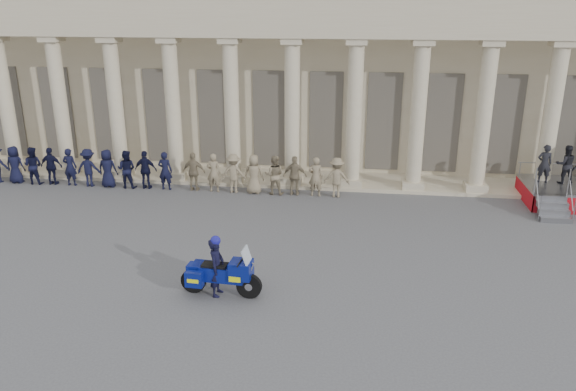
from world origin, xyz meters
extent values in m
plane|color=#4C4C4F|center=(0.00, 0.00, 0.00)|extent=(90.00, 90.00, 0.00)
cube|color=#BBAC8C|center=(0.00, 15.00, 4.50)|extent=(40.00, 10.00, 9.00)
cube|color=#BBAC8C|center=(0.00, 8.80, 0.07)|extent=(40.00, 2.60, 0.15)
cube|color=#BBAC8C|center=(0.00, 8.00, 6.79)|extent=(35.80, 1.00, 1.00)
cube|color=#BBAC8C|center=(-11.70, 8.00, 0.30)|extent=(0.90, 0.90, 0.30)
cylinder|color=#BBAC8C|center=(-11.70, 8.00, 3.25)|extent=(0.64, 0.64, 5.60)
cube|color=#BBAC8C|center=(-9.10, 8.00, 0.30)|extent=(0.90, 0.90, 0.30)
cylinder|color=#BBAC8C|center=(-9.10, 8.00, 3.25)|extent=(0.64, 0.64, 5.60)
cube|color=#BBAC8C|center=(-9.10, 8.00, 6.17)|extent=(0.85, 0.85, 0.24)
cube|color=#BBAC8C|center=(-6.50, 8.00, 0.30)|extent=(0.90, 0.90, 0.30)
cylinder|color=#BBAC8C|center=(-6.50, 8.00, 3.25)|extent=(0.64, 0.64, 5.60)
cube|color=#BBAC8C|center=(-6.50, 8.00, 6.17)|extent=(0.85, 0.85, 0.24)
cube|color=#BBAC8C|center=(-3.90, 8.00, 0.30)|extent=(0.90, 0.90, 0.30)
cylinder|color=#BBAC8C|center=(-3.90, 8.00, 3.25)|extent=(0.64, 0.64, 5.60)
cube|color=#BBAC8C|center=(-3.90, 8.00, 6.17)|extent=(0.85, 0.85, 0.24)
cube|color=#BBAC8C|center=(-1.30, 8.00, 0.30)|extent=(0.90, 0.90, 0.30)
cylinder|color=#BBAC8C|center=(-1.30, 8.00, 3.25)|extent=(0.64, 0.64, 5.60)
cube|color=#BBAC8C|center=(-1.30, 8.00, 6.17)|extent=(0.85, 0.85, 0.24)
cube|color=#BBAC8C|center=(1.30, 8.00, 0.30)|extent=(0.90, 0.90, 0.30)
cylinder|color=#BBAC8C|center=(1.30, 8.00, 3.25)|extent=(0.64, 0.64, 5.60)
cube|color=#BBAC8C|center=(1.30, 8.00, 6.17)|extent=(0.85, 0.85, 0.24)
cube|color=#BBAC8C|center=(3.90, 8.00, 0.30)|extent=(0.90, 0.90, 0.30)
cylinder|color=#BBAC8C|center=(3.90, 8.00, 3.25)|extent=(0.64, 0.64, 5.60)
cube|color=#BBAC8C|center=(3.90, 8.00, 6.17)|extent=(0.85, 0.85, 0.24)
cube|color=#BBAC8C|center=(6.50, 8.00, 0.30)|extent=(0.90, 0.90, 0.30)
cylinder|color=#BBAC8C|center=(6.50, 8.00, 3.25)|extent=(0.64, 0.64, 5.60)
cube|color=#BBAC8C|center=(6.50, 8.00, 6.17)|extent=(0.85, 0.85, 0.24)
cube|color=#BBAC8C|center=(9.10, 8.00, 0.30)|extent=(0.90, 0.90, 0.30)
cylinder|color=#BBAC8C|center=(9.10, 8.00, 3.25)|extent=(0.64, 0.64, 5.60)
cube|color=#BBAC8C|center=(9.10, 8.00, 6.17)|extent=(0.85, 0.85, 0.24)
cube|color=#BBAC8C|center=(11.70, 8.00, 0.30)|extent=(0.90, 0.90, 0.30)
cylinder|color=#BBAC8C|center=(11.70, 8.00, 3.25)|extent=(0.64, 0.64, 5.60)
cube|color=#BBAC8C|center=(11.70, 8.00, 6.17)|extent=(0.85, 0.85, 0.24)
cube|color=black|center=(-13.00, 10.02, 2.55)|extent=(1.30, 0.12, 4.20)
cube|color=black|center=(-10.40, 10.02, 2.55)|extent=(1.30, 0.12, 4.20)
cube|color=black|center=(-7.80, 10.02, 2.55)|extent=(1.30, 0.12, 4.20)
cube|color=black|center=(-5.20, 10.02, 2.55)|extent=(1.30, 0.12, 4.20)
cube|color=black|center=(-2.60, 10.02, 2.55)|extent=(1.30, 0.12, 4.20)
cube|color=black|center=(0.00, 10.02, 2.55)|extent=(1.30, 0.12, 4.20)
cube|color=black|center=(2.60, 10.02, 2.55)|extent=(1.30, 0.12, 4.20)
cube|color=black|center=(5.20, 10.02, 2.55)|extent=(1.30, 0.12, 4.20)
cube|color=black|center=(7.80, 10.02, 2.55)|extent=(1.30, 0.12, 4.20)
cube|color=black|center=(10.40, 10.02, 2.55)|extent=(1.30, 0.12, 4.20)
cube|color=black|center=(13.00, 10.02, 2.55)|extent=(1.30, 0.12, 4.20)
imported|color=black|center=(-10.94, 6.81, 0.84)|extent=(0.82, 0.53, 1.67)
imported|color=black|center=(-10.08, 6.81, 0.84)|extent=(0.81, 0.63, 1.67)
imported|color=black|center=(-9.21, 6.81, 0.84)|extent=(0.98, 0.41, 1.67)
imported|color=black|center=(-8.35, 6.81, 0.84)|extent=(0.61, 0.40, 1.67)
imported|color=black|center=(-7.48, 6.81, 0.84)|extent=(1.08, 0.62, 1.67)
imported|color=black|center=(-6.61, 6.81, 0.84)|extent=(0.82, 0.53, 1.67)
imported|color=black|center=(-5.75, 6.81, 0.84)|extent=(0.81, 0.63, 1.67)
imported|color=black|center=(-4.88, 6.81, 0.84)|extent=(0.98, 0.41, 1.67)
imported|color=black|center=(-4.02, 6.81, 0.84)|extent=(0.61, 0.40, 1.67)
imported|color=#82745A|center=(-2.75, 6.81, 0.84)|extent=(0.98, 0.41, 1.67)
imported|color=#82745A|center=(-1.89, 6.81, 0.84)|extent=(0.61, 0.40, 1.67)
imported|color=#82745A|center=(-1.02, 6.81, 0.84)|extent=(1.08, 0.62, 1.67)
imported|color=#82745A|center=(-0.15, 6.81, 0.84)|extent=(0.82, 0.53, 1.67)
imported|color=#82745A|center=(0.71, 6.81, 0.84)|extent=(0.81, 0.63, 1.67)
imported|color=#82745A|center=(1.58, 6.81, 0.84)|extent=(0.98, 0.41, 1.67)
imported|color=#82745A|center=(2.44, 6.81, 0.84)|extent=(0.61, 0.40, 1.67)
imported|color=#82745A|center=(3.31, 6.81, 0.84)|extent=(1.08, 0.62, 1.67)
cube|color=gray|center=(12.76, 7.29, 0.72)|extent=(3.80, 2.71, 0.10)
cube|color=maroon|center=(10.88, 7.29, 0.33)|extent=(0.04, 2.71, 0.67)
cube|color=gray|center=(11.46, 5.04, 0.10)|extent=(1.10, 0.28, 0.19)
cube|color=gray|center=(11.46, 5.32, 0.29)|extent=(1.10, 0.28, 0.19)
cube|color=gray|center=(11.46, 5.60, 0.48)|extent=(1.10, 0.28, 0.19)
cube|color=gray|center=(11.46, 5.88, 0.67)|extent=(1.10, 0.28, 0.19)
cylinder|color=gray|center=(12.76, 8.60, 1.27)|extent=(3.80, 0.04, 0.04)
imported|color=black|center=(11.56, 7.49, 1.55)|extent=(0.57, 0.37, 1.56)
imported|color=black|center=(12.36, 7.49, 1.55)|extent=(0.76, 0.59, 1.56)
cylinder|color=black|center=(1.40, -1.93, 0.35)|extent=(0.71, 0.19, 0.70)
cylinder|color=black|center=(-0.20, -1.82, 0.35)|extent=(0.71, 0.19, 0.70)
cube|color=navy|center=(0.65, -1.88, 0.66)|extent=(1.25, 0.53, 0.41)
cube|color=navy|center=(1.18, -1.91, 0.83)|extent=(0.62, 0.59, 0.48)
cube|color=silver|center=(1.18, -1.91, 0.59)|extent=(0.25, 0.33, 0.13)
cube|color=#B2BFCC|center=(1.36, -1.92, 1.19)|extent=(0.25, 0.50, 0.57)
cube|color=black|center=(0.44, -1.87, 0.87)|extent=(0.71, 0.41, 0.11)
cube|color=navy|center=(-0.15, -1.83, 0.75)|extent=(0.40, 0.39, 0.23)
cube|color=navy|center=(-0.06, -2.18, 0.59)|extent=(0.49, 0.26, 0.43)
cube|color=#E3EB0C|center=(-0.06, -2.18, 0.59)|extent=(0.34, 0.28, 0.11)
cube|color=navy|center=(-0.02, -1.49, 0.59)|extent=(0.49, 0.26, 0.43)
cube|color=#E3EB0C|center=(-0.02, -1.49, 0.59)|extent=(0.34, 0.28, 0.11)
cylinder|color=silver|center=(0.14, -1.59, 0.32)|extent=(0.65, 0.15, 0.11)
cylinder|color=black|center=(1.18, -1.91, 1.09)|extent=(0.09, 0.75, 0.04)
imported|color=black|center=(0.49, -1.87, 0.83)|extent=(0.44, 0.63, 1.67)
sphere|color=navy|center=(0.49, -1.87, 1.62)|extent=(0.28, 0.28, 0.28)
camera|label=1|loc=(4.27, -15.28, 7.69)|focal=35.00mm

